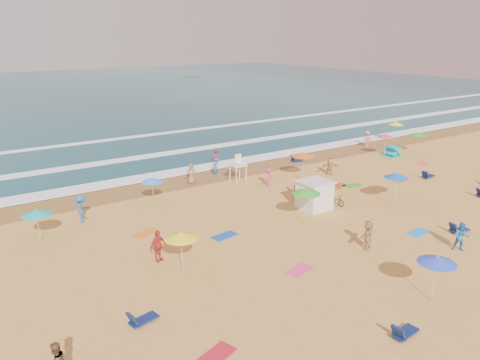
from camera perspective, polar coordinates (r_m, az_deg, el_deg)
ground at (r=32.77m, az=7.97°, el=-4.69°), size 220.00×220.00×0.00m
ocean at (r=109.10m, az=-23.14°, el=9.53°), size 220.00×140.00×0.18m
wet_sand at (r=42.33m, az=-3.30°, el=0.56°), size 220.00×220.00×0.00m
surf_foam at (r=49.84m, az=-8.49°, el=3.09°), size 200.00×18.70×0.05m
cabana at (r=34.39m, az=9.06°, el=-1.89°), size 2.00×2.00×2.00m
cabana_roof at (r=34.06m, az=9.14°, el=-0.20°), size 2.20×2.20×0.12m
bicycle at (r=35.64m, az=11.59°, el=-2.31°), size 0.63×1.66×0.86m
lifeguard_stand at (r=40.03m, az=-0.25°, el=1.16°), size 1.20×1.20×2.10m
beach_umbrellas at (r=32.43m, az=9.17°, el=-0.92°), size 47.51×25.37×0.80m
loungers at (r=39.10m, az=21.32°, el=-1.81°), size 51.06×25.03×0.34m
towels at (r=32.41m, az=13.85°, el=-5.27°), size 33.94×22.08×0.03m
popup_tents at (r=49.00m, az=23.49°, el=2.18°), size 3.28×12.73×1.20m
beachgoers at (r=34.43m, az=3.60°, el=-1.93°), size 43.81×25.80×2.15m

